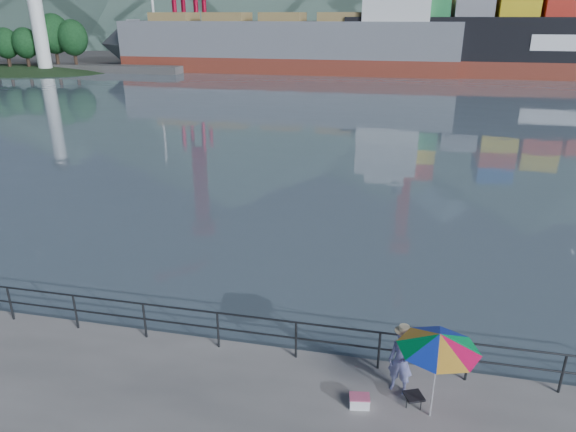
# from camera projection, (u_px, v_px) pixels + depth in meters

# --- Properties ---
(harbor_water) EXTENTS (500.00, 280.00, 0.00)m
(harbor_water) POSITION_uv_depth(u_px,v_px,m) (392.00, 48.00, 129.55)
(harbor_water) COLOR #4F616D
(harbor_water) RESTS_ON ground
(far_dock) EXTENTS (200.00, 40.00, 0.40)m
(far_dock) POSITION_uv_depth(u_px,v_px,m) (442.00, 61.00, 93.93)
(far_dock) COLOR #514F4C
(far_dock) RESTS_ON ground
(guardrail) EXTENTS (22.00, 0.06, 1.03)m
(guardrail) POSITION_uv_depth(u_px,v_px,m) (256.00, 334.00, 12.67)
(guardrail) COLOR #2D3033
(guardrail) RESTS_ON ground
(lighthouse_islet) EXTENTS (48.00, 26.40, 19.20)m
(lighthouse_islet) POSITION_uv_depth(u_px,v_px,m) (16.00, 68.00, 78.44)
(lighthouse_islet) COLOR #263F1E
(lighthouse_islet) RESTS_ON ground
(fisherman) EXTENTS (0.65, 0.52, 1.55)m
(fisherman) POSITION_uv_depth(u_px,v_px,m) (401.00, 361.00, 11.28)
(fisherman) COLOR navy
(fisherman) RESTS_ON ground
(beach_umbrella) EXTENTS (1.82, 1.82, 2.03)m
(beach_umbrella) POSITION_uv_depth(u_px,v_px,m) (439.00, 341.00, 10.14)
(beach_umbrella) COLOR white
(beach_umbrella) RESTS_ON ground
(folding_stool) EXTENTS (0.49, 0.49, 0.25)m
(folding_stool) POSITION_uv_depth(u_px,v_px,m) (414.00, 399.00, 11.08)
(folding_stool) COLOR black
(folding_stool) RESTS_ON ground
(cooler_bag) EXTENTS (0.46, 0.34, 0.24)m
(cooler_bag) POSITION_uv_depth(u_px,v_px,m) (359.00, 402.00, 11.03)
(cooler_bag) COLOR white
(cooler_bag) RESTS_ON ground
(fishing_rod) EXTENTS (0.15, 1.84, 1.30)m
(fishing_rod) POSITION_uv_depth(u_px,v_px,m) (406.00, 364.00, 12.41)
(fishing_rod) COLOR black
(fishing_rod) RESTS_ON ground
(bulk_carrier) EXTENTS (49.62, 8.59, 14.50)m
(bulk_carrier) POSITION_uv_depth(u_px,v_px,m) (299.00, 42.00, 75.79)
(bulk_carrier) COLOR maroon
(bulk_carrier) RESTS_ON ground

